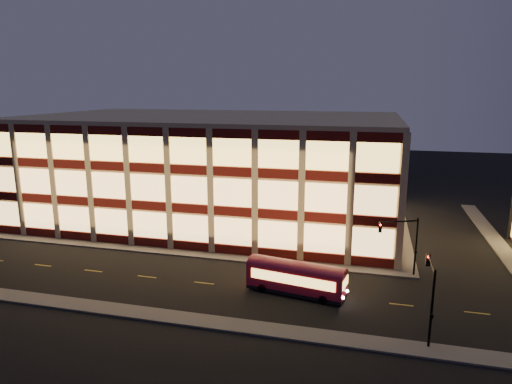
# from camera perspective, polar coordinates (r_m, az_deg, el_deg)

# --- Properties ---
(ground) EXTENTS (200.00, 200.00, 0.00)m
(ground) POSITION_cam_1_polar(r_m,az_deg,el_deg) (51.15, -8.33, -8.09)
(ground) COLOR black
(ground) RESTS_ON ground
(sidewalk_office_south) EXTENTS (54.00, 2.00, 0.15)m
(sidewalk_office_south) POSITION_cam_1_polar(r_m,az_deg,el_deg) (53.15, -10.93, -7.29)
(sidewalk_office_south) COLOR #514F4C
(sidewalk_office_south) RESTS_ON ground
(sidewalk_office_east) EXTENTS (2.00, 30.00, 0.15)m
(sidewalk_office_east) POSITION_cam_1_polar(r_m,az_deg,el_deg) (63.71, 17.56, -4.27)
(sidewalk_office_east) COLOR #514F4C
(sidewalk_office_east) RESTS_ON ground
(sidewalk_tower_west) EXTENTS (2.00, 30.00, 0.15)m
(sidewalk_tower_west) POSITION_cam_1_polar(r_m,az_deg,el_deg) (65.36, 27.25, -4.69)
(sidewalk_tower_west) COLOR #514F4C
(sidewalk_tower_west) RESTS_ON ground
(sidewalk_near) EXTENTS (100.00, 2.00, 0.15)m
(sidewalk_near) POSITION_cam_1_polar(r_m,az_deg,el_deg) (40.49, -15.61, -14.17)
(sidewalk_near) COLOR #514F4C
(sidewalk_near) RESTS_ON ground
(office_building) EXTENTS (50.45, 30.45, 14.50)m
(office_building) POSITION_cam_1_polar(r_m,az_deg,el_deg) (65.56, -5.22, 3.20)
(office_building) COLOR tan
(office_building) RESTS_ON ground
(traffic_signal_far) EXTENTS (3.79, 1.87, 6.00)m
(traffic_signal_far) POSITION_cam_1_polar(r_m,az_deg,el_deg) (46.49, 17.92, -5.38)
(traffic_signal_far) COLOR black
(traffic_signal_far) RESTS_ON ground
(traffic_signal_near) EXTENTS (0.32, 4.45, 6.00)m
(traffic_signal_near) POSITION_cam_1_polar(r_m,az_deg,el_deg) (36.08, 20.99, -10.91)
(traffic_signal_near) COLOR black
(traffic_signal_near) RESTS_ON ground
(trolley_bus) EXTENTS (9.14, 3.74, 3.01)m
(trolley_bus) POSITION_cam_1_polar(r_m,az_deg,el_deg) (41.77, 5.04, -10.44)
(trolley_bus) COLOR maroon
(trolley_bus) RESTS_ON ground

